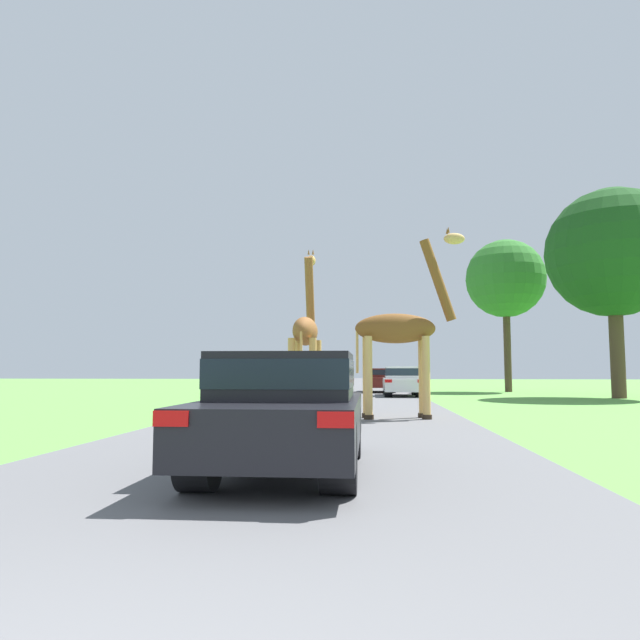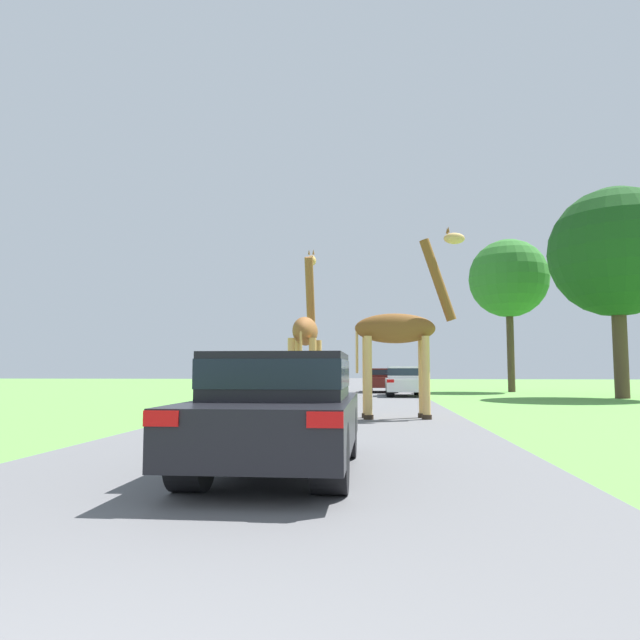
{
  "view_description": "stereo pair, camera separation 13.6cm",
  "coord_description": "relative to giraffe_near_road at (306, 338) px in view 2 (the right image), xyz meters",
  "views": [
    {
      "loc": [
        1.17,
        -1.17,
        1.23
      ],
      "look_at": [
        -0.17,
        14.28,
        2.6
      ],
      "focal_mm": 32.0,
      "sensor_mm": 36.0,
      "label": 1
    },
    {
      "loc": [
        1.31,
        -1.16,
        1.23
      ],
      "look_at": [
        -0.17,
        14.28,
        2.6
      ],
      "focal_mm": 32.0,
      "sensor_mm": 36.0,
      "label": 2
    }
  ],
  "objects": [
    {
      "name": "tree_left_edge",
      "position": [
        9.69,
        18.12,
        4.41
      ],
      "size": [
        4.54,
        4.54,
        8.85
      ],
      "color": "#4C3828",
      "rests_on": "ground"
    },
    {
      "name": "giraffe_companion",
      "position": [
        2.57,
        -0.72,
        0.06
      ],
      "size": [
        2.94,
        0.92,
        5.0
      ],
      "rotation": [
        0.0,
        0.0,
        -1.46
      ],
      "color": "tan",
      "rests_on": "ground"
    },
    {
      "name": "car_far_ahead",
      "position": [
        3.31,
        12.35,
        -1.39
      ],
      "size": [
        1.78,
        4.05,
        1.41
      ],
      "color": "silver",
      "rests_on": "ground"
    },
    {
      "name": "car_verge_right",
      "position": [
        2.28,
        17.33,
        -1.41
      ],
      "size": [
        1.77,
        4.06,
        1.34
      ],
      "color": "#561914",
      "rests_on": "ground"
    },
    {
      "name": "giraffe_near_road",
      "position": [
        0.0,
        0.0,
        0.0
      ],
      "size": [
        0.84,
        2.57,
        4.84
      ],
      "rotation": [
        0.0,
        0.0,
        -0.02
      ],
      "color": "tan",
      "rests_on": "ground"
    },
    {
      "name": "tree_centre_back",
      "position": [
        12.75,
        10.86,
        4.38
      ],
      "size": [
        5.83,
        5.83,
        9.46
      ],
      "color": "#4C3828",
      "rests_on": "ground"
    },
    {
      "name": "car_queue_left",
      "position": [
        -2.08,
        14.94,
        -1.44
      ],
      "size": [
        1.97,
        4.34,
        1.29
      ],
      "color": "#144C28",
      "rests_on": "ground"
    },
    {
      "name": "car_lead_maroon",
      "position": [
        0.72,
        -8.6,
        -1.36
      ],
      "size": [
        1.79,
        4.02,
        1.44
      ],
      "color": "black",
      "rests_on": "ground"
    },
    {
      "name": "car_queue_right",
      "position": [
        -1.88,
        5.29,
        -1.35
      ],
      "size": [
        1.88,
        4.55,
        1.49
      ],
      "color": "navy",
      "rests_on": "ground"
    },
    {
      "name": "road",
      "position": [
        0.57,
        15.6,
        -2.13
      ],
      "size": [
        7.25,
        120.0,
        0.0
      ],
      "color": "#5B5B5E",
      "rests_on": "ground"
    }
  ]
}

